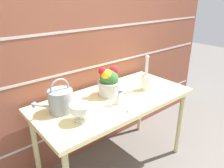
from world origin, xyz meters
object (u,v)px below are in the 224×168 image
Objects in this scene: figurine_vase at (119,96)px; flower_planter at (109,82)px; glass_decanter at (146,79)px; watering_can at (60,100)px; crystal_pedestal_bowl at (80,109)px.

flower_planter is at bearing 75.17° from figurine_vase.
figurine_vase is (-0.05, -0.19, -0.05)m from flower_planter.
flower_planter is 0.79× the size of glass_decanter.
figurine_vase is (0.42, -0.19, -0.02)m from watering_can.
crystal_pedestal_bowl is at bearing -154.17° from flower_planter.
figurine_vase is at bearing -24.74° from watering_can.
glass_decanter is (0.80, -0.13, 0.01)m from watering_can.
crystal_pedestal_bowl is 0.59× the size of flower_planter.
crystal_pedestal_bowl is (0.04, -0.21, -0.00)m from watering_can.
glass_decanter reaches higher than figurine_vase.
figurine_vase is at bearing 2.97° from crystal_pedestal_bowl.
flower_planter is at bearing 25.83° from crystal_pedestal_bowl.
watering_can reaches higher than flower_planter.
figurine_vase is (-0.39, -0.06, -0.03)m from glass_decanter.
watering_can reaches higher than crystal_pedestal_bowl.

